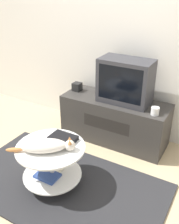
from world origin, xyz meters
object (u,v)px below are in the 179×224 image
Objects in this scene: cat at (46,146)px; tv at (125,81)px; dvd_box at (63,138)px; speaker at (77,87)px.

tv is at bearing 43.65° from cat.
dvd_box is 0.22m from cat.
speaker is 1.01m from dvd_box.
tv is 0.98m from dvd_box.
speaker is at bearing 179.21° from tv.
dvd_box is (0.42, -0.91, -0.11)m from speaker.
cat is at bearing -70.83° from speaker.
speaker is 0.41× the size of dvd_box.
speaker reaches higher than dvd_box.
tv reaches higher than cat.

